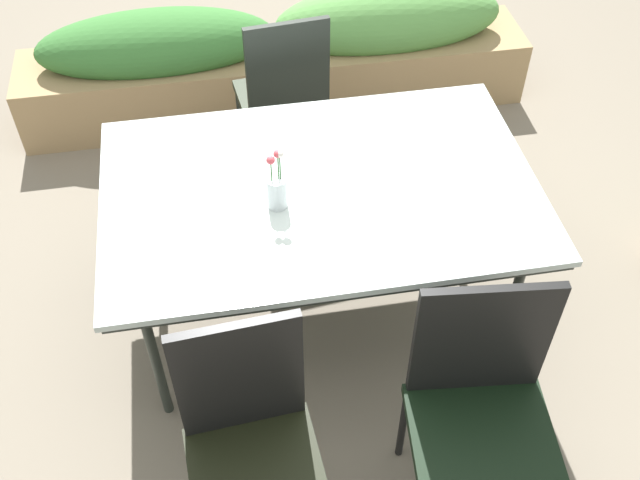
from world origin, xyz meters
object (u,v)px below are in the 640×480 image
chair_near_left (250,439)px  dining_table (320,194)px  planter_box (278,57)px  chair_far_side (284,93)px  chair_near_right (482,406)px  flower_vase (277,189)px

chair_near_left → dining_table: bearing=-116.8°
chair_near_left → planter_box: chair_near_left is taller
dining_table → chair_near_left: size_ratio=1.65×
dining_table → chair_far_side: size_ratio=1.68×
chair_near_right → flower_vase: (-0.56, 0.83, 0.31)m
planter_box → chair_near_right: bearing=-82.0°
dining_table → chair_near_left: chair_near_left is taller
dining_table → chair_near_right: (0.39, -0.90, -0.18)m
chair_near_left → chair_near_right: chair_near_left is taller
chair_near_left → chair_far_side: (0.36, 1.83, -0.02)m
dining_table → flower_vase: (-0.17, -0.08, 0.13)m
chair_near_left → planter_box: size_ratio=0.35×
chair_near_right → chair_far_side: 1.86m
chair_far_side → flower_vase: 1.04m
chair_near_left → chair_near_right: size_ratio=1.04×
chair_near_right → planter_box: (-0.35, 2.49, -0.21)m
planter_box → chair_far_side: bearing=-94.5°
chair_near_left → flower_vase: (0.21, 0.84, 0.27)m
chair_far_side → planter_box: 0.71m
chair_far_side → planter_box: size_ratio=0.35×
dining_table → flower_vase: bearing=-155.9°
planter_box → chair_near_left: bearing=-99.5°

